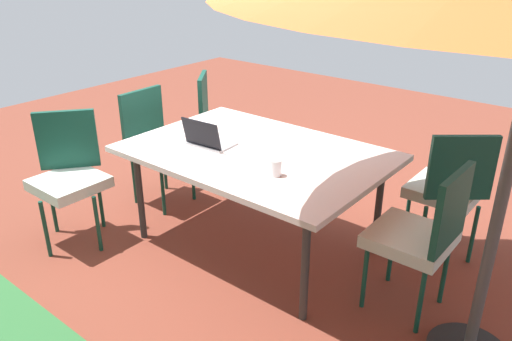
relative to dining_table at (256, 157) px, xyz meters
name	(u,v)px	position (x,y,z in m)	size (l,w,h in m)	color
ground_plane	(256,245)	(0.00, 0.00, -0.73)	(10.00, 10.00, 0.02)	brown
dining_table	(256,157)	(0.00, 0.00, 0.00)	(1.80, 1.24, 0.77)	silver
chair_northeast	(69,172)	(1.15, 0.78, -0.17)	(0.58, 0.58, 0.98)	silver
chair_southwest	(449,186)	(-1.12, -0.76, -0.17)	(0.58, 0.58, 0.98)	silver
chair_east	(156,141)	(1.14, -0.05, -0.17)	(0.47, 0.46, 0.98)	silver
chair_west	(422,232)	(-1.22, -0.03, -0.17)	(0.46, 0.46, 0.98)	silver
chair_southeast	(219,119)	(1.14, -0.84, -0.17)	(0.58, 0.58, 0.98)	silver
laptop	(208,140)	(0.32, 0.15, 0.10)	(0.34, 0.27, 0.21)	#B7B7BC
cup	(276,168)	(-0.36, 0.25, 0.10)	(0.07, 0.07, 0.11)	white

